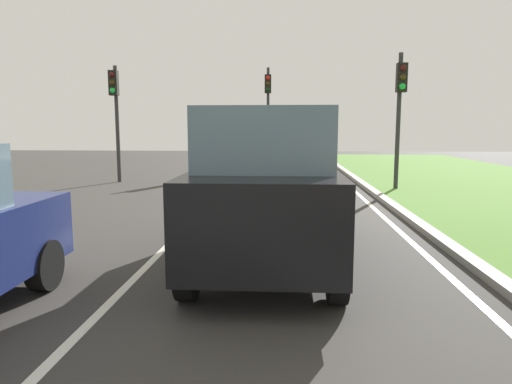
{
  "coord_description": "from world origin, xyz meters",
  "views": [
    {
      "loc": [
        1.33,
        2.95,
        2.02
      ],
      "look_at": [
        0.95,
        8.84,
        1.2
      ],
      "focal_mm": 32.14,
      "sensor_mm": 36.0,
      "label": 1
    }
  ],
  "objects": [
    {
      "name": "curb_right",
      "position": [
        4.1,
        14.0,
        0.06
      ],
      "size": [
        0.24,
        48.0,
        0.12
      ],
      "primitive_type": "cube",
      "color": "#9E9B93",
      "rests_on": "ground"
    },
    {
      "name": "traffic_light_near_right",
      "position": [
        4.97,
        18.03,
        2.92
      ],
      "size": [
        0.32,
        0.5,
        4.39
      ],
      "color": "#2D2D2D",
      "rests_on": "ground"
    },
    {
      "name": "lane_line_right_edge",
      "position": [
        3.6,
        14.0,
        0.0
      ],
      "size": [
        0.12,
        32.0,
        0.01
      ],
      "primitive_type": "cube",
      "color": "silver",
      "rests_on": "ground"
    },
    {
      "name": "lane_line_center",
      "position": [
        -0.7,
        14.0,
        0.0
      ],
      "size": [
        0.12,
        32.0,
        0.01
      ],
      "primitive_type": "cube",
      "color": "silver",
      "rests_on": "ground"
    },
    {
      "name": "ground_plane",
      "position": [
        0.0,
        14.0,
        0.0
      ],
      "size": [
        60.0,
        60.0,
        0.0
      ],
      "primitive_type": "plane",
      "color": "#383533"
    },
    {
      "name": "traffic_light_overhead_left",
      "position": [
        -4.95,
        19.77,
        2.94
      ],
      "size": [
        0.32,
        0.5,
        4.3
      ],
      "color": "#2D2D2D",
      "rests_on": "ground"
    },
    {
      "name": "car_suv_ahead",
      "position": [
        1.07,
        9.61,
        1.17
      ],
      "size": [
        1.97,
        4.5,
        2.28
      ],
      "rotation": [
        0.0,
        0.0,
        -0.0
      ],
      "color": "black",
      "rests_on": "ground"
    },
    {
      "name": "traffic_light_far_median",
      "position": [
        0.46,
        26.12,
        3.32
      ],
      "size": [
        0.32,
        0.5,
        5.0
      ],
      "color": "#2D2D2D",
      "rests_on": "ground"
    }
  ]
}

